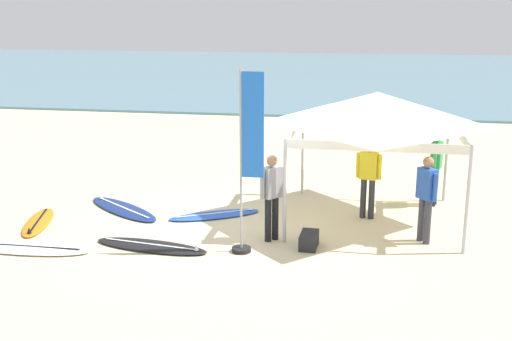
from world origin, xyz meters
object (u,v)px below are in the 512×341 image
surfboard_blue (215,215)px  person_yellow (368,174)px  surfboard_white (24,248)px  gear_bag_near_tent (309,240)px  banner_flag (247,170)px  surfboard_orange (38,222)px  person_blue (426,193)px  surfboard_navy (123,209)px  person_grey (272,192)px  person_green (436,163)px  surfboard_black (152,246)px  canopy_tent (377,109)px

surfboard_blue → person_yellow: 3.43m
surfboard_white → gear_bag_near_tent: 5.38m
person_yellow → banner_flag: bearing=-132.6°
surfboard_orange → gear_bag_near_tent: 5.76m
person_blue → surfboard_navy: bearing=172.3°
surfboard_blue → person_yellow: size_ratio=1.19×
surfboard_blue → surfboard_white: 3.99m
person_grey → banner_flag: banner_flag is taller
person_green → surfboard_black: bearing=-146.2°
canopy_tent → person_green: size_ratio=2.03×
surfboard_navy → surfboard_blue: bearing=-1.4°
person_green → surfboard_blue: bearing=-160.7°
surfboard_black → surfboard_white: same height
surfboard_white → banner_flag: size_ratio=0.77×
person_yellow → surfboard_blue: bearing=-172.0°
person_grey → surfboard_black: bearing=-160.0°
surfboard_blue → gear_bag_near_tent: bearing=-34.0°
person_green → canopy_tent: bearing=-137.5°
surfboard_blue → surfboard_white: bearing=-140.9°
person_green → gear_bag_near_tent: 4.16m
person_blue → surfboard_white: bearing=-167.2°
surfboard_orange → gear_bag_near_tent: (5.75, -0.35, 0.10)m
canopy_tent → surfboard_orange: size_ratio=1.79×
surfboard_navy → person_green: (6.91, 1.62, 0.95)m
person_blue → banner_flag: banner_flag is taller
banner_flag → gear_bag_near_tent: size_ratio=5.67×
surfboard_white → person_yellow: bearing=25.1°
person_yellow → gear_bag_near_tent: person_yellow is taller
canopy_tent → person_blue: (0.99, -1.21, -1.40)m
person_green → person_grey: same height
surfboard_navy → person_yellow: size_ratio=1.36×
surfboard_orange → person_blue: bearing=2.1°
person_grey → person_yellow: (1.83, 1.68, 0.00)m
person_green → surfboard_navy: bearing=-166.8°
banner_flag → canopy_tent: bearing=45.2°
gear_bag_near_tent → person_green: bearing=50.6°
canopy_tent → gear_bag_near_tent: bearing=-122.4°
person_grey → banner_flag: bearing=-117.0°
surfboard_orange → canopy_tent: bearing=12.2°
surfboard_blue → gear_bag_near_tent: (2.19, -1.47, 0.10)m
surfboard_blue → surfboard_navy: (-2.14, 0.05, -0.00)m
surfboard_blue → surfboard_black: same height
canopy_tent → person_green: bearing=42.5°
person_green → gear_bag_near_tent: (-2.58, -3.14, -0.85)m
surfboard_navy → surfboard_white: size_ratio=0.89×
surfboard_navy → surfboard_orange: 1.84m
surfboard_navy → person_green: bearing=13.2°
surfboard_orange → person_green: (8.33, 2.79, 0.95)m
surfboard_blue → surfboard_navy: same height
person_blue → person_yellow: size_ratio=1.00×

